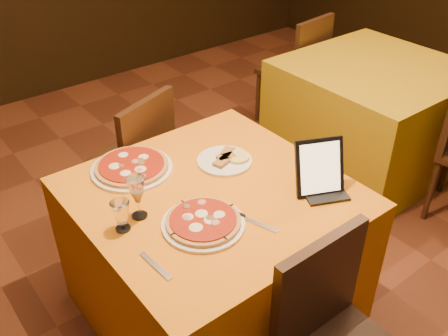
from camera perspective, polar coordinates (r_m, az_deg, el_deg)
floor at (r=2.67m, az=13.56°, el=-17.21°), size 6.00×7.00×0.01m
main_table at (r=2.39m, az=-1.26°, el=-9.89°), size 1.10×1.10×0.75m
side_table at (r=3.68m, az=16.33°, el=5.72°), size 1.10×1.10×0.75m
chair_main_far at (r=2.91m, az=-11.17°, el=0.40°), size 0.59×0.59×0.91m
chair_side_far at (r=4.10m, az=7.66°, el=11.02°), size 0.45×0.45×0.91m
pizza_near at (r=1.96m, az=-2.39°, el=-6.25°), size 0.33×0.33×0.03m
pizza_far at (r=2.31m, az=-10.50°, el=0.07°), size 0.37×0.37×0.03m
cutlet_dish at (r=2.33m, az=0.06°, el=0.94°), size 0.26×0.26×0.03m
wine_glass at (r=1.99m, az=-9.85°, el=-3.32°), size 0.08×0.08×0.19m
water_glass at (r=1.95m, az=-11.66°, el=-5.39°), size 0.09×0.09×0.13m
tablet at (r=2.12m, az=10.86°, el=0.12°), size 0.23×0.18×0.24m
knife at (r=1.99m, az=3.39°, el=-6.17°), size 0.09×0.21×0.01m
fork_near at (r=1.82m, az=-7.84°, el=-11.03°), size 0.03×0.18×0.01m
fork_far at (r=2.35m, az=-7.86°, el=0.63°), size 0.06×0.16×0.01m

